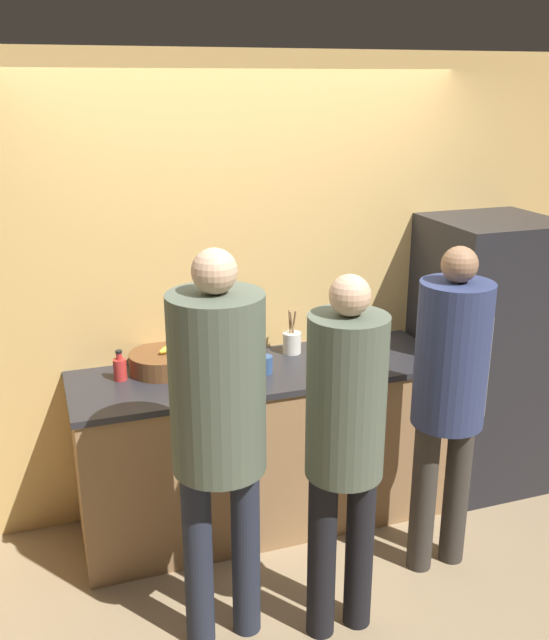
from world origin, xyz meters
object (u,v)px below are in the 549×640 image
(person_left, at_px, (218,414))
(cup_blue, at_px, (265,365))
(person_center, at_px, (345,432))
(fruit_bowl, at_px, (162,362))
(refrigerator, at_px, (482,356))
(utensil_crock, at_px, (292,342))
(person_right, at_px, (449,384))
(bottle_red, at_px, (120,368))
(bottle_amber, at_px, (245,367))

(person_left, height_order, cup_blue, person_left)
(person_center, distance_m, fruit_bowl, 1.24)
(person_left, height_order, fruit_bowl, person_left)
(refrigerator, xyz_separation_m, utensil_crock, (-1.17, 0.18, 0.17))
(refrigerator, bearing_deg, cup_blue, -177.84)
(utensil_crock, bearing_deg, fruit_bowl, -178.17)
(person_right, height_order, fruit_bowl, person_right)
(bottle_red, bearing_deg, person_right, -27.75)
(person_center, bearing_deg, cup_blue, 94.40)
(utensil_crock, height_order, cup_blue, utensil_crock)
(fruit_bowl, height_order, bottle_red, bottle_red)
(person_right, xyz_separation_m, bottle_red, (-1.49, 0.78, -0.02))
(refrigerator, relative_size, person_right, 0.98)
(utensil_crock, bearing_deg, refrigerator, -8.82)
(person_right, bearing_deg, bottle_amber, 150.69)
(utensil_crock, bearing_deg, person_center, -98.89)
(refrigerator, height_order, bottle_amber, refrigerator)
(person_center, height_order, fruit_bowl, person_center)
(person_center, distance_m, bottle_red, 1.33)
(fruit_bowl, bearing_deg, utensil_crock, 1.83)
(person_right, bearing_deg, person_center, -158.65)
(cup_blue, bearing_deg, person_right, -39.71)
(person_right, height_order, cup_blue, person_right)
(person_left, height_order, bottle_amber, person_left)
(utensil_crock, bearing_deg, bottle_amber, -137.75)
(bottle_red, bearing_deg, bottle_amber, -25.33)
(utensil_crock, bearing_deg, cup_blue, -135.99)
(person_left, relative_size, person_right, 1.06)
(person_right, distance_m, bottle_amber, 1.02)
(fruit_bowl, distance_m, utensil_crock, 0.76)
(person_left, relative_size, bottle_red, 11.14)
(person_left, xyz_separation_m, bottle_red, (-0.29, 0.92, -0.12))
(person_left, xyz_separation_m, person_right, (1.20, 0.14, -0.10))
(person_right, relative_size, fruit_bowl, 4.86)
(bottle_amber, relative_size, cup_blue, 2.66)
(person_right, relative_size, utensil_crock, 6.70)
(person_left, xyz_separation_m, cup_blue, (0.45, 0.76, -0.13))
(person_left, distance_m, person_right, 1.21)
(utensil_crock, relative_size, cup_blue, 2.64)
(refrigerator, height_order, bottle_red, refrigerator)
(person_right, relative_size, bottle_red, 10.46)
(refrigerator, height_order, utensil_crock, refrigerator)
(bottle_amber, bearing_deg, refrigerator, 6.29)
(person_right, xyz_separation_m, utensil_crock, (-0.50, 0.86, -0.02))
(person_left, height_order, bottle_red, person_left)
(fruit_bowl, height_order, bottle_amber, bottle_amber)
(refrigerator, bearing_deg, person_right, -134.76)
(person_left, bearing_deg, utensil_crock, 54.91)
(utensil_crock, distance_m, bottle_red, 0.99)
(bottle_amber, bearing_deg, fruit_bowl, 138.05)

